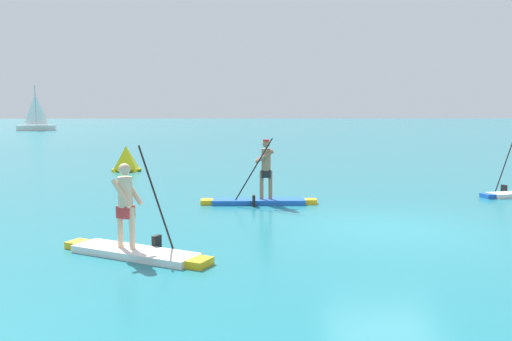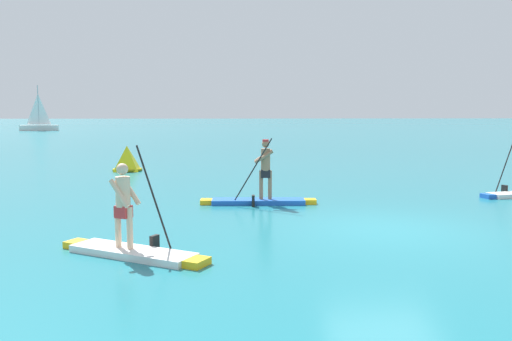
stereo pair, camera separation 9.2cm
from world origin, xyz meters
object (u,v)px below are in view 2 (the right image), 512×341
Objects in this scene: paddleboarder_near_left at (131,238)px; race_marker_buoy at (127,160)px; paddleboarder_mid_center at (260,191)px; sailboat_left_horizon at (39,125)px.

paddleboarder_near_left reaches higher than race_marker_buoy.
paddleboarder_mid_center is at bearing 93.45° from paddleboarder_near_left.
race_marker_buoy is (-2.47, 13.97, 0.17)m from paddleboarder_near_left.
paddleboarder_mid_center is at bearing -76.02° from sailboat_left_horizon.
paddleboarder_near_left reaches higher than paddleboarder_mid_center.
race_marker_buoy is 0.23× the size of sailboat_left_horizon.
race_marker_buoy is 57.84m from sailboat_left_horizon.
race_marker_buoy is at bearing -77.31° from sailboat_left_horizon.
paddleboarder_near_left is 0.44× the size of sailboat_left_horizon.
sailboat_left_horizon is at bearing -63.48° from paddleboarder_mid_center.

